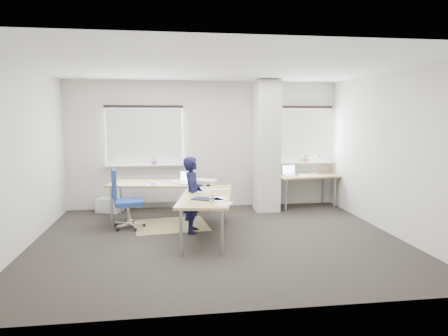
{
  "coord_description": "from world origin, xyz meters",
  "views": [
    {
      "loc": [
        -0.79,
        -6.37,
        2.01
      ],
      "look_at": [
        0.22,
        0.9,
        1.08
      ],
      "focal_mm": 32.0,
      "sensor_mm": 36.0,
      "label": 1
    }
  ],
  "objects": [
    {
      "name": "desk_main",
      "position": [
        -0.52,
        0.82,
        0.69
      ],
      "size": [
        2.4,
        2.98,
        0.96
      ],
      "rotation": [
        0.0,
        0.0,
        -0.17
      ],
      "color": "olive",
      "rests_on": "ground"
    },
    {
      "name": "floor_mat",
      "position": [
        -0.77,
        0.98,
        0.0
      ],
      "size": [
        1.44,
        1.26,
        0.01
      ],
      "primitive_type": "cube",
      "rotation": [
        0.0,
        0.0,
        0.11
      ],
      "color": "#937E50",
      "rests_on": "ground"
    },
    {
      "name": "person",
      "position": [
        -0.39,
        0.49,
        0.67
      ],
      "size": [
        0.38,
        0.53,
        1.33
      ],
      "primitive_type": "imported",
      "rotation": [
        0.0,
        0.0,
        1.43
      ],
      "color": "black",
      "rests_on": "ground"
    },
    {
      "name": "task_chair",
      "position": [
        -1.57,
        0.88,
        0.31
      ],
      "size": [
        0.61,
        0.59,
        1.09
      ],
      "rotation": [
        0.0,
        0.0,
        0.19
      ],
      "color": "navy",
      "rests_on": "ground"
    },
    {
      "name": "room_shell",
      "position": [
        0.18,
        0.45,
        1.75
      ],
      "size": [
        6.04,
        5.04,
        2.82
      ],
      "color": "beige",
      "rests_on": "ground"
    },
    {
      "name": "white_crate",
      "position": [
        -2.06,
        2.25,
        0.15
      ],
      "size": [
        0.58,
        0.49,
        0.3
      ],
      "primitive_type": "cube",
      "rotation": [
        0.0,
        0.0,
        -0.34
      ],
      "color": "white",
      "rests_on": "ground"
    },
    {
      "name": "desk_side",
      "position": [
        2.25,
        2.15,
        0.69
      ],
      "size": [
        1.49,
        0.91,
        1.22
      ],
      "rotation": [
        0.0,
        0.0,
        0.16
      ],
      "color": "olive",
      "rests_on": "ground"
    },
    {
      "name": "ground",
      "position": [
        0.0,
        0.0,
        0.0
      ],
      "size": [
        6.0,
        6.0,
        0.0
      ],
      "primitive_type": "plane",
      "color": "black",
      "rests_on": "ground"
    }
  ]
}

